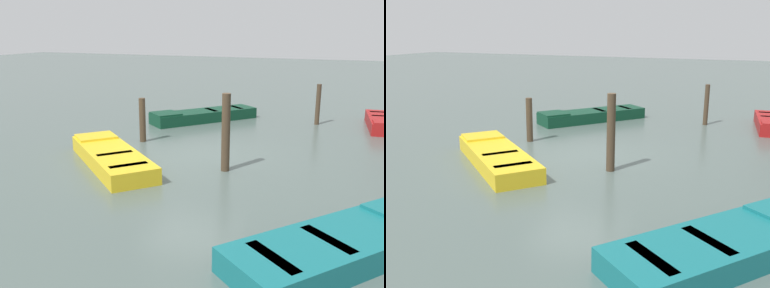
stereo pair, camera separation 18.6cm
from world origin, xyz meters
The scene contains 7 objects.
ground_plane centered at (0.00, 0.00, 0.00)m, with size 80.00×80.00×0.00m, color #4C5B56.
rowboat_yellow centered at (1.51, -1.62, 0.22)m, with size 3.41×3.69×0.46m.
rowboat_dark_green centered at (-4.50, -1.41, 0.22)m, with size 3.88×3.40×0.46m.
rowboat_teal centered at (4.15, 4.23, 0.22)m, with size 3.82×3.37×0.46m.
mooring_piling_near_left centered at (-0.91, -2.03, 0.68)m, with size 0.20×0.20×1.36m, color #423323.
mooring_piling_far_left centered at (0.82, 1.23, 0.96)m, with size 0.21×0.21×1.92m, color #423323.
mooring_piling_center centered at (-5.52, 2.64, 0.74)m, with size 0.16×0.16×1.47m, color #423323.
Camera 2 is at (10.53, 4.59, 3.44)m, focal length 40.72 mm.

